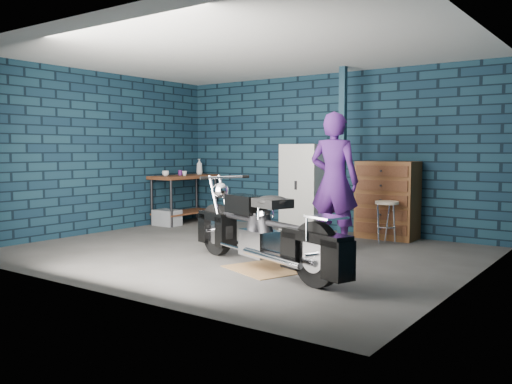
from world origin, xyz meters
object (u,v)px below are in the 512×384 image
person (334,181)px  storage_bin (167,218)px  shop_stool (387,222)px  workbench (185,199)px  tool_chest (387,200)px  motorcycle (263,224)px  locker (303,187)px

person → storage_bin: 3.69m
storage_bin → shop_stool: (4.04, 0.53, 0.17)m
person → shop_stool: (0.45, 0.82, -0.64)m
workbench → tool_chest: tool_chest is taller
storage_bin → tool_chest: (3.86, 0.98, 0.46)m
workbench → motorcycle: size_ratio=0.58×
tool_chest → shop_stool: size_ratio=1.92×
shop_stool → motorcycle: bearing=-101.0°
motorcycle → person: bearing=109.6°
workbench → motorcycle: (3.57, -2.49, 0.08)m
workbench → shop_stool: bearing=0.4°
motorcycle → tool_chest: tool_chest is taller
motorcycle → shop_stool: bearing=99.9°
tool_chest → shop_stool: bearing=-68.1°
shop_stool → tool_chest: bearing=111.9°
workbench → person: size_ratio=0.73×
person → locker: (-1.26, 1.27, -0.21)m
motorcycle → tool_chest: (0.31, 2.97, 0.07)m
storage_bin → tool_chest: bearing=14.3°
storage_bin → shop_stool: 4.08m
storage_bin → shop_stool: size_ratio=0.74×
locker → storage_bin: bearing=-157.2°
motorcycle → storage_bin: motorcycle is taller
motorcycle → shop_stool: size_ratio=3.81×
motorcycle → storage_bin: 4.09m
workbench → locker: size_ratio=0.94×
storage_bin → locker: locker is taller
workbench → tool_chest: (3.88, 0.48, 0.15)m
motorcycle → storage_bin: (-3.55, 1.99, -0.39)m
workbench → shop_stool: size_ratio=2.21×
motorcycle → locker: size_ratio=1.62×
tool_chest → shop_stool: tool_chest is taller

